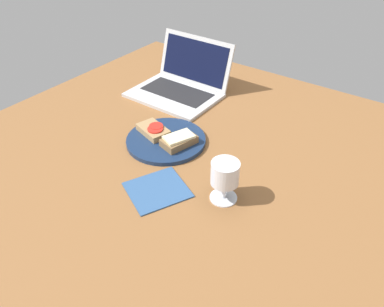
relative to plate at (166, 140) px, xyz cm
name	(u,v)px	position (x,y,z in cm)	size (l,w,h in cm)	color
wooden_table	(184,162)	(9.42, -3.38, -2.19)	(140.00, 140.00, 3.00)	brown
plate	(166,140)	(0.00, 0.00, 0.00)	(24.98, 24.98, 1.39)	navy
sandwich_with_cheese	(179,140)	(5.25, -0.09, 2.15)	(8.85, 11.79, 3.07)	brown
sandwich_with_tomato	(154,130)	(-5.11, 0.11, 1.88)	(12.13, 9.39, 2.59)	#A88456
wine_glass	(225,176)	(28.25, -11.16, 6.99)	(7.24, 7.24, 11.57)	white
laptop	(182,82)	(-16.72, 30.31, 3.27)	(32.37, 28.60, 18.70)	silver
napkin	(157,190)	(12.37, -18.96, -0.49)	(13.96, 15.14, 0.40)	#33598C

